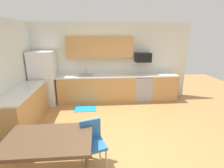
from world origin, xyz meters
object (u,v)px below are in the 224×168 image
at_px(refrigerator, 44,78).
at_px(oven_range, 142,88).
at_px(microwave, 143,57).
at_px(chair_near_table, 92,140).
at_px(dining_table, 47,141).

height_order(refrigerator, oven_range, refrigerator).
bearing_deg(oven_range, microwave, 90.00).
xyz_separation_m(refrigerator, oven_range, (3.38, 0.08, -0.44)).
relative_size(refrigerator, chair_near_table, 2.10).
bearing_deg(refrigerator, dining_table, -73.08).
distance_m(oven_range, dining_table, 4.10).
relative_size(oven_range, dining_table, 0.65).
bearing_deg(chair_near_table, microwave, 62.05).
xyz_separation_m(oven_range, microwave, (0.00, 0.10, 1.08)).
distance_m(refrigerator, oven_range, 3.41).
xyz_separation_m(oven_range, dining_table, (-2.39, -3.33, 0.22)).
bearing_deg(chair_near_table, refrigerator, 119.08).
bearing_deg(oven_range, refrigerator, -178.64).
bearing_deg(oven_range, dining_table, -125.70).
bearing_deg(dining_table, oven_range, 54.30).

